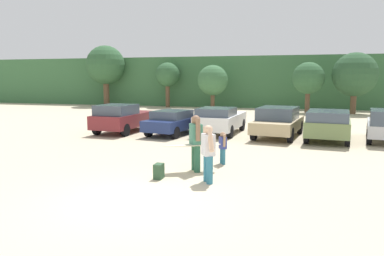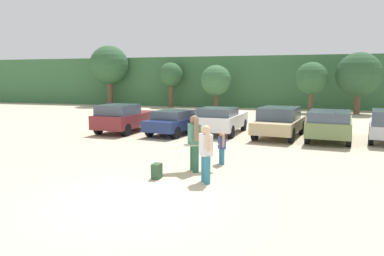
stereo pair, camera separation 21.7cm
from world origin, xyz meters
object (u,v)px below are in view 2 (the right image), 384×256
parked_car_navy (175,121)px  parked_car_tan (279,121)px  person_companion (206,150)px  person_adult (194,140)px  person_child (222,146)px  surfboard_cream (191,145)px  parked_car_white (222,120)px  parked_car_olive_green (330,124)px  parked_car_maroon (124,118)px  backpack_dropped (157,171)px

parked_car_navy → parked_car_tan: 5.37m
parked_car_tan → person_companion: size_ratio=2.88×
parked_car_tan → person_adult: size_ratio=2.65×
person_adult → parked_car_navy: bearing=-96.9°
parked_car_navy → person_child: (3.75, -5.99, -0.05)m
parked_car_navy → surfboard_cream: 7.85m
parked_car_white → parked_car_tan: 3.03m
person_adult → person_companion: (0.67, -1.16, -0.08)m
parked_car_tan → parked_car_olive_green: parked_car_tan is taller
parked_car_maroon → person_child: size_ratio=3.80×
parked_car_olive_green → person_child: size_ratio=4.15×
parked_car_olive_green → surfboard_cream: size_ratio=2.42×
parked_car_maroon → parked_car_tan: 8.30m
parked_car_tan → backpack_dropped: 9.38m
parked_car_maroon → surfboard_cream: 9.32m
person_companion → parked_car_navy: bearing=-96.0°
parked_car_white → parked_car_olive_green: 5.40m
parked_car_maroon → backpack_dropped: bearing=-144.0°
person_child → backpack_dropped: bearing=27.8°
parked_car_olive_green → surfboard_cream: (-4.67, -7.36, 0.04)m
parked_car_tan → person_companion: bearing=178.7°
parked_car_white → parked_car_navy: bearing=113.5°
person_adult → surfboard_cream: (-0.10, -0.07, -0.16)m
parked_car_white → person_companion: (1.44, -9.17, 0.17)m
parked_car_white → person_companion: bearing=-167.0°
backpack_dropped → parked_car_navy: bearing=105.3°
parked_car_maroon → parked_car_white: size_ratio=0.95×
surfboard_cream → backpack_dropped: size_ratio=4.26×
parked_car_white → backpack_dropped: bearing=-176.3°
parked_car_maroon → person_companion: person_companion is taller
parked_car_white → backpack_dropped: (-0.05, -9.17, -0.54)m
parked_car_white → person_adult: 8.04m
parked_car_navy → person_companion: size_ratio=2.55×
person_child → person_companion: 2.38m
person_child → person_companion: size_ratio=0.68×
parked_car_white → parked_car_olive_green: parked_car_olive_green is taller
parked_car_tan → backpack_dropped: size_ratio=10.59×
parked_car_tan → person_companion: 8.98m
parked_car_navy → backpack_dropped: parked_car_navy is taller
parked_car_maroon → person_child: (6.69, -5.92, -0.17)m
parked_car_maroon → person_child: parked_car_maroon is taller
parked_car_navy → backpack_dropped: (2.28, -8.35, -0.46)m
person_adult → surfboard_cream: 0.21m
parked_car_white → parked_car_tan: bearing=-92.1°
parked_car_maroon → surfboard_cream: bearing=-136.7°
parked_car_white → person_companion: person_companion is taller
parked_car_maroon → surfboard_cream: (5.94, -7.18, 0.05)m
parked_car_navy → person_adult: 7.83m
parked_car_white → surfboard_cream: (0.68, -8.08, 0.08)m
parked_car_tan → parked_car_olive_green: size_ratio=1.03×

